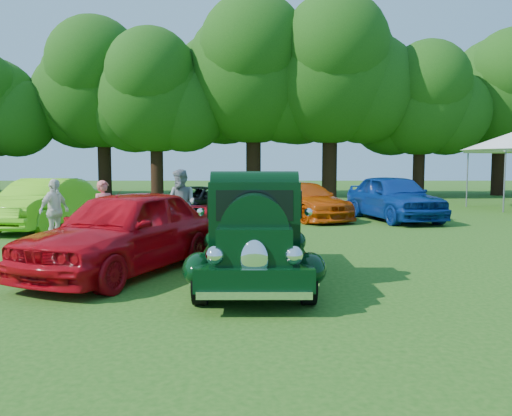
{
  "coord_description": "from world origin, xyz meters",
  "views": [
    {
      "loc": [
        0.09,
        -9.19,
        2.01
      ],
      "look_at": [
        0.1,
        1.61,
        1.1
      ],
      "focal_mm": 35.0,
      "sensor_mm": 36.0,
      "label": 1
    }
  ],
  "objects_px": {
    "back_car_orange": "(304,201)",
    "spectator_grey": "(181,204)",
    "back_car_lime": "(44,204)",
    "spectator_pink": "(104,212)",
    "back_car_blue": "(394,197)",
    "spectator_white": "(54,211)",
    "back_car_black": "(193,203)",
    "hero_pickup": "(255,238)",
    "red_convertible": "(125,231)"
  },
  "relations": [
    {
      "from": "hero_pickup",
      "to": "back_car_lime",
      "type": "height_order",
      "value": "hero_pickup"
    },
    {
      "from": "spectator_pink",
      "to": "back_car_lime",
      "type": "bearing_deg",
      "value": 92.99
    },
    {
      "from": "back_car_orange",
      "to": "spectator_grey",
      "type": "xyz_separation_m",
      "value": [
        -3.92,
        -4.89,
        0.26
      ]
    },
    {
      "from": "hero_pickup",
      "to": "back_car_orange",
      "type": "height_order",
      "value": "hero_pickup"
    },
    {
      "from": "back_car_lime",
      "to": "spectator_pink",
      "type": "bearing_deg",
      "value": -40.24
    },
    {
      "from": "back_car_lime",
      "to": "back_car_orange",
      "type": "height_order",
      "value": "back_car_lime"
    },
    {
      "from": "back_car_lime",
      "to": "back_car_orange",
      "type": "bearing_deg",
      "value": 24.8
    },
    {
      "from": "back_car_blue",
      "to": "red_convertible",
      "type": "bearing_deg",
      "value": -142.0
    },
    {
      "from": "back_car_lime",
      "to": "spectator_grey",
      "type": "bearing_deg",
      "value": -16.89
    },
    {
      "from": "back_car_orange",
      "to": "back_car_blue",
      "type": "xyz_separation_m",
      "value": [
        3.28,
        -0.34,
        0.16
      ]
    },
    {
      "from": "back_car_black",
      "to": "spectator_pink",
      "type": "bearing_deg",
      "value": -80.32
    },
    {
      "from": "back_car_blue",
      "to": "back_car_orange",
      "type": "bearing_deg",
      "value": 161.91
    },
    {
      "from": "back_car_orange",
      "to": "spectator_pink",
      "type": "distance_m",
      "value": 8.27
    },
    {
      "from": "back_car_black",
      "to": "spectator_grey",
      "type": "height_order",
      "value": "spectator_grey"
    },
    {
      "from": "hero_pickup",
      "to": "spectator_pink",
      "type": "relative_size",
      "value": 2.73
    },
    {
      "from": "back_car_black",
      "to": "spectator_grey",
      "type": "relative_size",
      "value": 2.34
    },
    {
      "from": "back_car_blue",
      "to": "spectator_pink",
      "type": "height_order",
      "value": "back_car_blue"
    },
    {
      "from": "back_car_lime",
      "to": "back_car_blue",
      "type": "relative_size",
      "value": 0.97
    },
    {
      "from": "back_car_orange",
      "to": "back_car_blue",
      "type": "distance_m",
      "value": 3.3
    },
    {
      "from": "back_car_blue",
      "to": "spectator_grey",
      "type": "xyz_separation_m",
      "value": [
        -7.2,
        -4.55,
        0.1
      ]
    },
    {
      "from": "hero_pickup",
      "to": "red_convertible",
      "type": "height_order",
      "value": "hero_pickup"
    },
    {
      "from": "back_car_black",
      "to": "back_car_blue",
      "type": "distance_m",
      "value": 7.45
    },
    {
      "from": "hero_pickup",
      "to": "back_car_black",
      "type": "xyz_separation_m",
      "value": [
        -2.3,
        9.83,
        -0.13
      ]
    },
    {
      "from": "back_car_orange",
      "to": "hero_pickup",
      "type": "bearing_deg",
      "value": -125.58
    },
    {
      "from": "spectator_pink",
      "to": "back_car_orange",
      "type": "bearing_deg",
      "value": 6.06
    },
    {
      "from": "back_car_lime",
      "to": "back_car_black",
      "type": "xyz_separation_m",
      "value": [
        4.51,
        2.45,
        -0.18
      ]
    },
    {
      "from": "hero_pickup",
      "to": "back_car_lime",
      "type": "xyz_separation_m",
      "value": [
        -6.81,
        7.38,
        0.04
      ]
    },
    {
      "from": "red_convertible",
      "to": "spectator_grey",
      "type": "distance_m",
      "value": 4.59
    },
    {
      "from": "red_convertible",
      "to": "back_car_orange",
      "type": "xyz_separation_m",
      "value": [
        4.31,
        9.45,
        -0.1
      ]
    },
    {
      "from": "back_car_lime",
      "to": "spectator_white",
      "type": "bearing_deg",
      "value": -55.66
    },
    {
      "from": "back_car_orange",
      "to": "spectator_white",
      "type": "xyz_separation_m",
      "value": [
        -7.1,
        -5.81,
        0.15
      ]
    },
    {
      "from": "back_car_black",
      "to": "hero_pickup",
      "type": "bearing_deg",
      "value": -51.17
    },
    {
      "from": "spectator_pink",
      "to": "spectator_grey",
      "type": "xyz_separation_m",
      "value": [
        1.84,
        1.04,
        0.14
      ]
    },
    {
      "from": "back_car_black",
      "to": "spectator_white",
      "type": "xyz_separation_m",
      "value": [
        -2.95,
        -5.48,
        0.22
      ]
    },
    {
      "from": "back_car_blue",
      "to": "spectator_white",
      "type": "height_order",
      "value": "back_car_blue"
    },
    {
      "from": "spectator_pink",
      "to": "spectator_grey",
      "type": "relative_size",
      "value": 0.86
    },
    {
      "from": "back_car_lime",
      "to": "back_car_orange",
      "type": "xyz_separation_m",
      "value": [
        8.67,
        2.78,
        -0.11
      ]
    },
    {
      "from": "back_car_blue",
      "to": "back_car_black",
      "type": "bearing_deg",
      "value": 167.75
    },
    {
      "from": "hero_pickup",
      "to": "back_car_orange",
      "type": "relative_size",
      "value": 0.94
    },
    {
      "from": "back_car_blue",
      "to": "spectator_grey",
      "type": "bearing_deg",
      "value": -159.93
    },
    {
      "from": "back_car_orange",
      "to": "spectator_pink",
      "type": "relative_size",
      "value": 2.92
    },
    {
      "from": "hero_pickup",
      "to": "red_convertible",
      "type": "bearing_deg",
      "value": 163.93
    },
    {
      "from": "back_car_black",
      "to": "back_car_orange",
      "type": "bearing_deg",
      "value": 30.22
    },
    {
      "from": "spectator_white",
      "to": "back_car_black",
      "type": "bearing_deg",
      "value": -6.88
    },
    {
      "from": "back_car_black",
      "to": "back_car_orange",
      "type": "relative_size",
      "value": 0.94
    },
    {
      "from": "back_car_orange",
      "to": "spectator_grey",
      "type": "distance_m",
      "value": 6.27
    },
    {
      "from": "back_car_lime",
      "to": "back_car_black",
      "type": "distance_m",
      "value": 5.14
    },
    {
      "from": "back_car_lime",
      "to": "red_convertible",
      "type": "bearing_deg",
      "value": -49.82
    },
    {
      "from": "back_car_orange",
      "to": "spectator_white",
      "type": "bearing_deg",
      "value": -165.91
    },
    {
      "from": "hero_pickup",
      "to": "back_car_orange",
      "type": "xyz_separation_m",
      "value": [
        1.86,
        10.16,
        -0.06
      ]
    }
  ]
}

